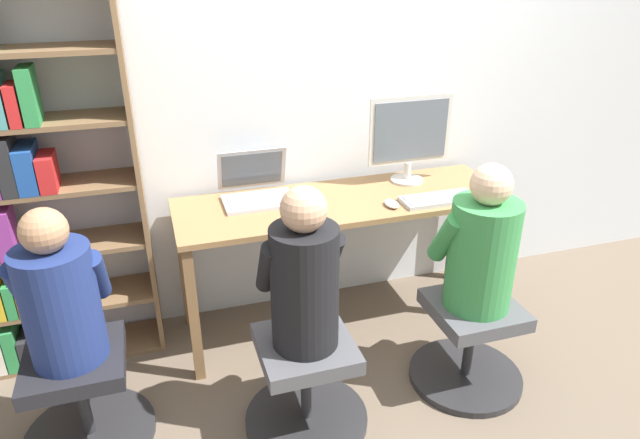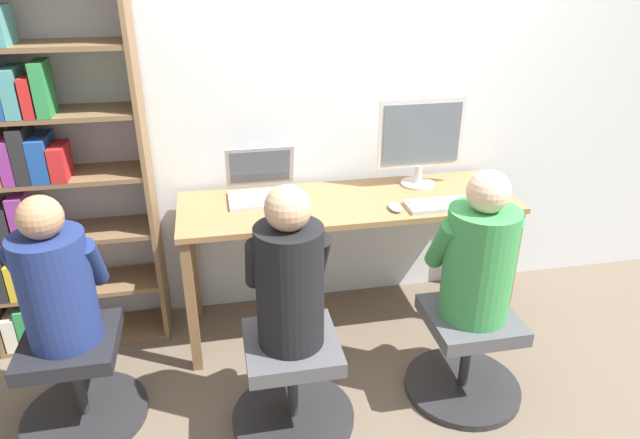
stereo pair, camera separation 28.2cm
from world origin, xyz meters
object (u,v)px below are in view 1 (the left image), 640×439
object	(u,v)px
office_chair_left	(469,344)
person_near_shelf	(59,296)
office_chair_side	(83,399)
person_at_monitor	(482,247)
desktop_monitor	(410,137)
keyboard	(439,199)
person_at_laptop	(304,277)
office_chair_right	(306,384)
laptop	(257,190)
bookshelf	(16,188)

from	to	relation	value
office_chair_left	person_near_shelf	bearing A→B (deg)	174.70
office_chair_side	person_near_shelf	size ratio (longest dim) A/B	0.84
person_at_monitor	person_near_shelf	size ratio (longest dim) A/B	1.05
desktop_monitor	keyboard	size ratio (longest dim) A/B	1.22
person_at_laptop	office_chair_side	bearing A→B (deg)	168.48
office_chair_right	office_chair_side	world-z (taller)	same
office_chair_left	person_at_laptop	bearing A→B (deg)	-177.88
person_at_laptop	person_near_shelf	size ratio (longest dim) A/B	1.07
laptop	office_chair_right	bearing A→B (deg)	-88.59
desktop_monitor	person_near_shelf	distance (m)	1.93
person_at_laptop	bookshelf	xyz separation A→B (m)	(-1.15, 0.85, 0.20)
office_chair_side	keyboard	bearing A→B (deg)	10.16
laptop	person_at_monitor	bearing A→B (deg)	-42.55
laptop	office_chair_left	world-z (taller)	laptop
office_chair_right	laptop	bearing A→B (deg)	91.41
desktop_monitor	person_at_laptop	size ratio (longest dim) A/B	0.68
laptop	person_at_laptop	bearing A→B (deg)	-88.58
keyboard	office_chair_side	distance (m)	1.95
office_chair_left	office_chair_side	size ratio (longest dim) A/B	1.00
office_chair_left	person_near_shelf	xyz separation A→B (m)	(-1.80, 0.17, 0.53)
desktop_monitor	person_at_laptop	bearing A→B (deg)	-135.58
laptop	bookshelf	bearing A→B (deg)	179.64
keyboard	person_at_monitor	bearing A→B (deg)	-94.23
laptop	bookshelf	distance (m)	1.14
laptop	office_chair_right	size ratio (longest dim) A/B	0.66
keyboard	office_chair_left	world-z (taller)	keyboard
office_chair_right	person_at_monitor	world-z (taller)	person_at_monitor
office_chair_right	office_chair_side	size ratio (longest dim) A/B	1.00
office_chair_right	person_at_monitor	xyz separation A→B (m)	(0.85, 0.04, 0.54)
person_at_laptop	laptop	bearing A→B (deg)	91.42
office_chair_right	keyboard	bearing A→B (deg)	30.76
person_near_shelf	office_chair_side	bearing A→B (deg)	-90.00
laptop	bookshelf	world-z (taller)	bookshelf
keyboard	person_near_shelf	distance (m)	1.87
person_at_monitor	bookshelf	distance (m)	2.17
person_at_monitor	person_near_shelf	distance (m)	1.81
keyboard	person_at_monitor	world-z (taller)	person_at_monitor
person_at_monitor	person_at_laptop	distance (m)	0.85
office_chair_left	bookshelf	xyz separation A→B (m)	(-2.00, 0.81, 0.76)
desktop_monitor	office_chair_side	xyz separation A→B (m)	(-1.80, -0.64, -0.82)
person_at_monitor	keyboard	bearing A→B (deg)	85.77
keyboard	bookshelf	xyz separation A→B (m)	(-2.04, 0.32, 0.19)
bookshelf	office_chair_side	size ratio (longest dim) A/B	3.39
person_at_monitor	person_at_laptop	bearing A→B (deg)	-177.52
person_at_monitor	office_chair_right	bearing A→B (deg)	-177.16
office_chair_left	bookshelf	bearing A→B (deg)	157.88
office_chair_left	person_near_shelf	world-z (taller)	person_near_shelf
laptop	office_chair_side	bearing A→B (deg)	-145.25
keyboard	bookshelf	world-z (taller)	bookshelf
keyboard	office_chair_right	distance (m)	1.18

